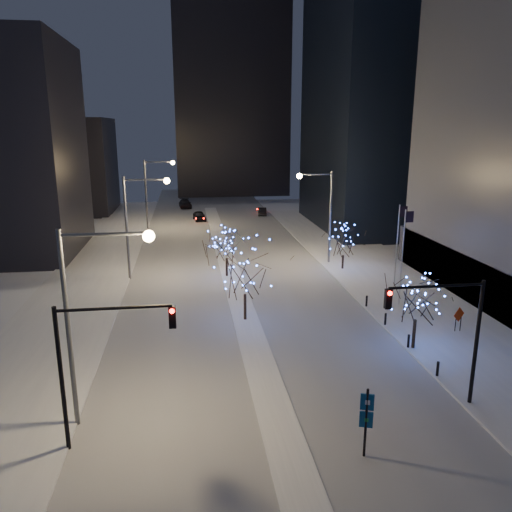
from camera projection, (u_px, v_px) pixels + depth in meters
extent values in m
plane|color=white|center=(281.00, 431.00, 24.46)|extent=(160.00, 160.00, 0.00)
cube|color=#A9ADB8|center=(225.00, 255.00, 58.02)|extent=(20.00, 130.00, 0.02)
cube|color=white|center=(229.00, 266.00, 53.21)|extent=(2.00, 80.00, 0.15)
cube|color=white|center=(401.00, 289.00, 45.63)|extent=(10.00, 90.00, 0.15)
cube|color=white|center=(72.00, 304.00, 41.76)|extent=(8.00, 90.00, 0.15)
cube|color=black|center=(58.00, 166.00, 86.12)|extent=(18.00, 16.00, 16.00)
cube|color=black|center=(231.00, 96.00, 108.23)|extent=(24.00, 14.00, 42.00)
cylinder|color=#595E66|center=(69.00, 332.00, 23.80)|extent=(0.24, 0.24, 10.00)
cylinder|color=#595E66|center=(104.00, 234.00, 22.89)|extent=(4.00, 0.16, 0.16)
sphere|color=#FFCA7F|center=(149.00, 236.00, 23.19)|extent=(0.56, 0.56, 0.56)
cylinder|color=#595E66|center=(127.00, 229.00, 47.77)|extent=(0.24, 0.24, 10.00)
cylinder|color=#595E66|center=(145.00, 180.00, 46.86)|extent=(4.00, 0.16, 0.16)
sphere|color=#FFCA7F|center=(167.00, 181.00, 47.16)|extent=(0.56, 0.56, 0.56)
cylinder|color=#595E66|center=(146.00, 195.00, 71.74)|extent=(0.24, 0.24, 10.00)
cylinder|color=#595E66|center=(158.00, 162.00, 70.83)|extent=(4.00, 0.16, 0.16)
sphere|color=#FFCA7F|center=(173.00, 163.00, 71.14)|extent=(0.56, 0.56, 0.56)
cylinder|color=#595E66|center=(330.00, 218.00, 53.45)|extent=(0.24, 0.24, 10.00)
cylinder|color=#595E66|center=(316.00, 174.00, 52.04)|extent=(3.50, 0.16, 0.16)
sphere|color=#FFCA7F|center=(299.00, 176.00, 51.84)|extent=(0.56, 0.56, 0.56)
cylinder|color=black|center=(62.00, 381.00, 22.25)|extent=(0.20, 0.20, 7.00)
cylinder|color=black|center=(114.00, 308.00, 21.76)|extent=(5.00, 0.14, 0.14)
cube|color=black|center=(172.00, 317.00, 22.23)|extent=(0.32, 0.28, 1.00)
sphere|color=#FF0C05|center=(172.00, 311.00, 21.97)|extent=(0.22, 0.22, 0.22)
cylinder|color=black|center=(476.00, 344.00, 25.95)|extent=(0.20, 0.20, 7.00)
cylinder|color=black|center=(437.00, 286.00, 24.79)|extent=(5.00, 0.14, 0.14)
cube|color=black|center=(388.00, 299.00, 24.59)|extent=(0.32, 0.28, 1.00)
sphere|color=#FF0C05|center=(390.00, 293.00, 24.33)|extent=(0.22, 0.22, 0.22)
cylinder|color=silver|center=(402.00, 258.00, 40.50)|extent=(0.10, 0.10, 8.00)
cube|color=black|center=(409.00, 217.00, 39.70)|extent=(0.70, 0.03, 0.90)
cylinder|color=silver|center=(397.00, 251.00, 42.98)|extent=(0.10, 0.10, 8.00)
cube|color=black|center=(403.00, 212.00, 42.18)|extent=(0.70, 0.03, 0.90)
cylinder|color=black|center=(438.00, 369.00, 29.51)|extent=(0.16, 0.16, 0.90)
cylinder|color=black|center=(409.00, 341.00, 33.35)|extent=(0.16, 0.16, 0.90)
cylinder|color=black|center=(385.00, 319.00, 37.18)|extent=(0.16, 0.16, 0.90)
cylinder|color=black|center=(367.00, 301.00, 41.02)|extent=(0.16, 0.16, 0.90)
imported|color=black|center=(199.00, 216.00, 79.57)|extent=(2.23, 4.47, 1.46)
imported|color=black|center=(262.00, 211.00, 84.65)|extent=(1.83, 4.06, 1.29)
imported|color=black|center=(185.00, 204.00, 92.29)|extent=(2.52, 5.30, 1.49)
cylinder|color=black|center=(245.00, 307.00, 38.11)|extent=(0.22, 0.22, 2.02)
cylinder|color=black|center=(227.00, 267.00, 49.34)|extent=(0.22, 0.22, 1.80)
cylinder|color=black|center=(414.00, 334.00, 33.17)|extent=(0.22, 0.22, 1.98)
cylinder|color=black|center=(343.00, 262.00, 51.98)|extent=(0.22, 0.22, 1.42)
cylinder|color=black|center=(366.00, 423.00, 22.18)|extent=(0.12, 0.12, 3.38)
cube|color=navy|center=(367.00, 402.00, 21.92)|extent=(0.59, 0.27, 0.77)
cube|color=navy|center=(366.00, 419.00, 22.13)|extent=(0.59, 0.27, 0.77)
cylinder|color=black|center=(455.00, 324.00, 35.97)|extent=(0.06, 0.06, 1.07)
cylinder|color=black|center=(461.00, 324.00, 36.03)|extent=(0.06, 0.06, 1.07)
cube|color=#EA3A0C|center=(459.00, 314.00, 35.82)|extent=(1.03, 0.47, 1.10)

